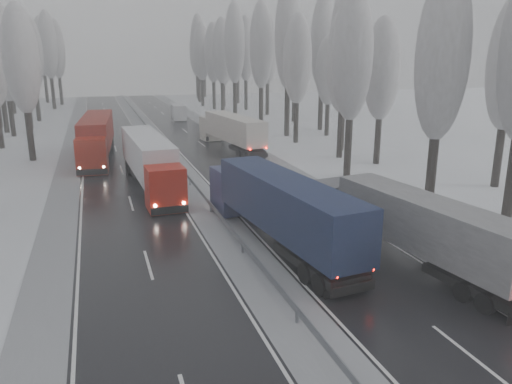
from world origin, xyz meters
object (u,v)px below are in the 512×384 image
truck_grey_tarp (410,222)px  truck_red_red (96,135)px  truck_blue_box (277,205)px  box_truck_distant (179,112)px  truck_cream_box (231,129)px  truck_red_white (150,159)px

truck_grey_tarp → truck_red_red: bearing=107.0°
truck_blue_box → box_truck_distant: (4.32, 61.01, -1.13)m
truck_grey_tarp → truck_blue_box: (-5.90, 4.46, 0.26)m
truck_blue_box → truck_cream_box: (5.54, 30.83, -0.11)m
truck_cream_box → truck_red_red: 15.26m
truck_blue_box → truck_grey_tarp: bearing=-43.8°
truck_red_white → box_truck_distant: bearing=75.0°
truck_grey_tarp → truck_cream_box: 35.29m
truck_grey_tarp → box_truck_distant: (-1.58, 65.47, -0.87)m
truck_blue_box → truck_red_white: bearing=103.4°
truck_cream_box → truck_red_red: (-15.15, -1.77, 0.27)m
truck_blue_box → truck_red_red: bearing=101.6°
truck_blue_box → truck_cream_box: truck_blue_box is taller
truck_cream_box → truck_red_white: truck_red_white is taller
truck_red_red → truck_grey_tarp: bearing=-60.5°
box_truck_distant → truck_red_red: bearing=-108.4°
truck_cream_box → box_truck_distant: bearing=85.4°
box_truck_distant → truck_red_white: size_ratio=0.43×
truck_red_white → truck_cream_box: bearing=51.6°
truck_grey_tarp → truck_blue_box: 7.40m
box_truck_distant → truck_red_red: (-13.94, -31.95, 1.29)m
truck_red_white → truck_grey_tarp: bearing=-62.6°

